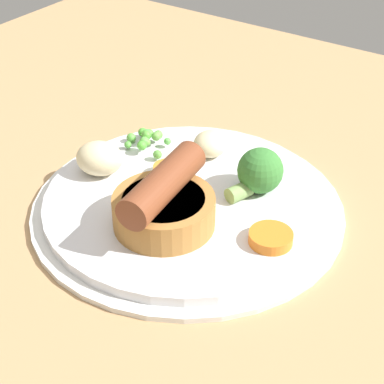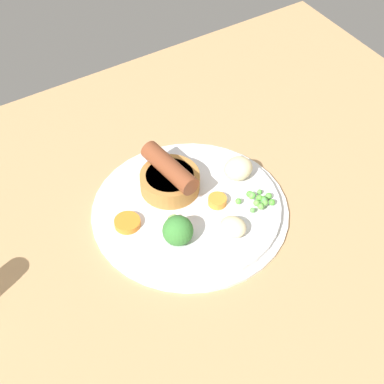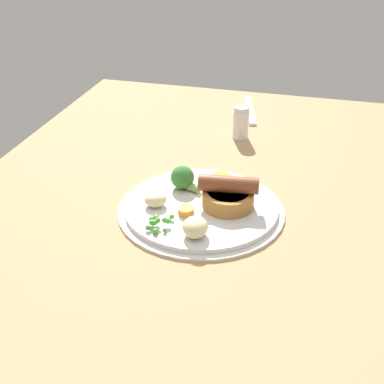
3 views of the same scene
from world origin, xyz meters
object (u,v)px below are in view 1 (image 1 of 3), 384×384
object	(u,v)px
potato_chunk_0	(100,158)
carrot_slice_3	(167,171)
carrot_slice_0	(271,238)
sausage_pudding	(164,204)
potato_chunk_1	(210,144)
pea_pile	(147,138)
broccoli_floret_near	(259,172)
dinner_plate	(188,204)

from	to	relation	value
potato_chunk_0	carrot_slice_3	distance (cm)	6.34
carrot_slice_0	carrot_slice_3	world-z (taller)	carrot_slice_3
sausage_pudding	potato_chunk_0	xyz separation A→B (cm)	(9.60, -3.03, -0.62)
potato_chunk_1	pea_pile	bearing A→B (deg)	21.81
sausage_pudding	potato_chunk_0	distance (cm)	10.09
broccoli_floret_near	carrot_slice_3	bearing A→B (deg)	127.62
potato_chunk_0	carrot_slice_0	world-z (taller)	potato_chunk_0
sausage_pudding	pea_pile	world-z (taller)	sausage_pudding
pea_pile	carrot_slice_3	xyz separation A→B (cm)	(-4.77, 3.12, -0.38)
carrot_slice_0	broccoli_floret_near	bearing A→B (deg)	-52.36
sausage_pudding	carrot_slice_0	world-z (taller)	sausage_pudding
dinner_plate	carrot_slice_0	distance (cm)	9.25
dinner_plate	potato_chunk_1	size ratio (longest dim) A/B	7.53
dinner_plate	carrot_slice_0	bearing A→B (deg)	171.18
pea_pile	carrot_slice_0	bearing A→B (deg)	160.21
broccoli_floret_near	carrot_slice_0	size ratio (longest dim) A/B	1.56
broccoli_floret_near	potato_chunk_0	world-z (taller)	broccoli_floret_near
dinner_plate	sausage_pudding	world-z (taller)	sausage_pudding
potato_chunk_1	carrot_slice_0	bearing A→B (deg)	142.92
pea_pile	potato_chunk_0	xyz separation A→B (cm)	(0.74, 6.10, 0.58)
potato_chunk_1	sausage_pudding	bearing A→B (deg)	104.42
dinner_plate	potato_chunk_1	xyz separation A→B (cm)	(2.29, -7.17, 1.99)
dinner_plate	potato_chunk_0	distance (cm)	9.33
dinner_plate	broccoli_floret_near	bearing A→B (deg)	-136.30
pea_pile	broccoli_floret_near	world-z (taller)	broccoli_floret_near
dinner_plate	broccoli_floret_near	world-z (taller)	broccoli_floret_near
potato_chunk_0	pea_pile	bearing A→B (deg)	-96.88
sausage_pudding	carrot_slice_3	bearing A→B (deg)	-152.77
sausage_pudding	potato_chunk_0	bearing A→B (deg)	-114.53
sausage_pudding	pea_pile	bearing A→B (deg)	-142.85
dinner_plate	pea_pile	xyz separation A→B (cm)	(8.20, -4.80, 1.76)
dinner_plate	potato_chunk_1	distance (cm)	7.79
broccoli_floret_near	potato_chunk_0	bearing A→B (deg)	131.79
broccoli_floret_near	carrot_slice_3	xyz separation A→B (cm)	(8.02, 2.70, -1.41)
potato_chunk_0	potato_chunk_1	bearing A→B (deg)	-128.14
sausage_pudding	carrot_slice_3	xyz separation A→B (cm)	(4.09, -6.01, -1.57)
potato_chunk_0	carrot_slice_0	size ratio (longest dim) A/B	1.23
dinner_plate	potato_chunk_1	bearing A→B (deg)	-72.25
potato_chunk_0	dinner_plate	bearing A→B (deg)	-171.76
potato_chunk_0	sausage_pudding	bearing A→B (deg)	162.47
carrot_slice_0	carrot_slice_3	xyz separation A→B (cm)	(12.48, -3.09, 0.09)
dinner_plate	carrot_slice_3	distance (cm)	4.07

